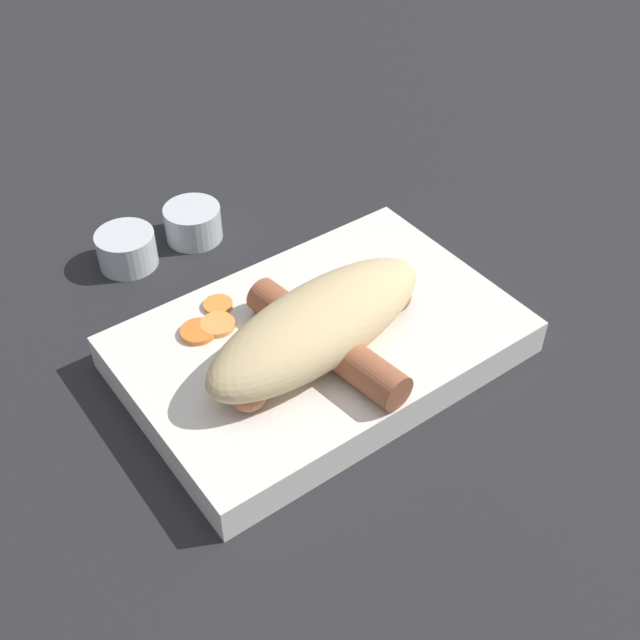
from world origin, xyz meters
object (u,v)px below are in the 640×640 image
object	(u,v)px
bread_roll	(318,325)
condiment_cup_near	(194,224)
food_tray	(320,344)
condiment_cup_far	(127,251)
sausage	(325,341)

from	to	relation	value
bread_roll	condiment_cup_near	world-z (taller)	bread_roll
bread_roll	condiment_cup_near	size ratio (longest dim) A/B	3.92
food_tray	condiment_cup_far	xyz separation A→B (m)	(0.06, -0.19, -0.00)
sausage	condiment_cup_far	size ratio (longest dim) A/B	3.31
food_tray	condiment_cup_near	world-z (taller)	condiment_cup_near
bread_roll	condiment_cup_far	distance (m)	0.21
condiment_cup_near	food_tray	bearing A→B (deg)	89.84
food_tray	sausage	bearing A→B (deg)	62.22
sausage	bread_roll	bearing A→B (deg)	-78.71
food_tray	bread_roll	distance (m)	0.04
food_tray	sausage	xyz separation A→B (m)	(0.01, 0.02, 0.03)
bread_roll	sausage	world-z (taller)	bread_roll
sausage	condiment_cup_near	bearing A→B (deg)	-93.33
bread_roll	condiment_cup_near	bearing A→B (deg)	-93.83
bread_roll	condiment_cup_far	world-z (taller)	bread_roll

